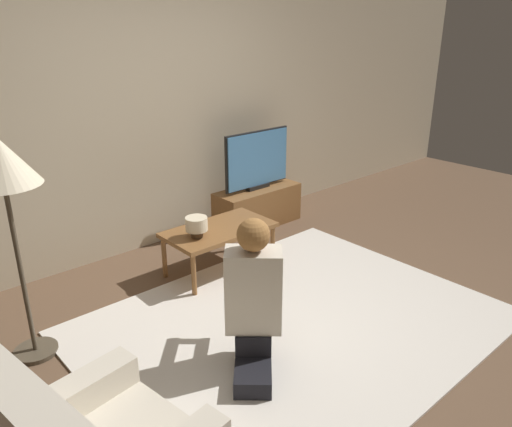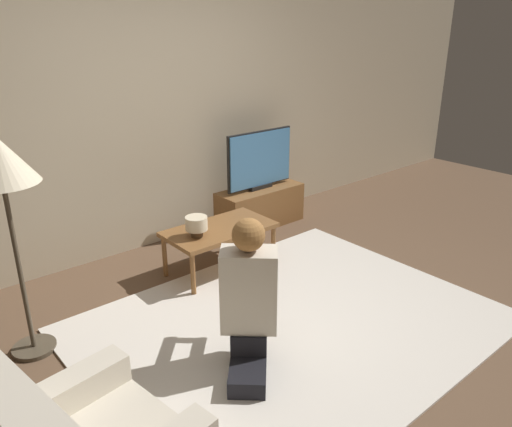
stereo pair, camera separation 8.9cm
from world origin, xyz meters
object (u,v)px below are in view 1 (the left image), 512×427
table_lamp (197,225)px  tv (257,160)px  floor_lamp (2,172)px  person_kneeling (253,294)px  coffee_table (219,232)px

table_lamp → tv: bearing=26.8°
floor_lamp → person_kneeling: (1.00, -1.03, -0.73)m
floor_lamp → table_lamp: floor_lamp is taller
person_kneeling → table_lamp: size_ratio=5.44×
tv → coffee_table: 1.16m
tv → table_lamp: 1.36m
tv → person_kneeling: size_ratio=0.83×
coffee_table → table_lamp: table_lamp is taller
person_kneeling → table_lamp: (0.38, 1.12, 0.00)m
person_kneeling → table_lamp: bearing=-66.2°
coffee_table → floor_lamp: floor_lamp is taller
tv → floor_lamp: size_ratio=0.57×
tv → person_kneeling: (-1.57, -1.73, -0.21)m
tv → table_lamp: size_ratio=4.54×
floor_lamp → person_kneeling: 1.61m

